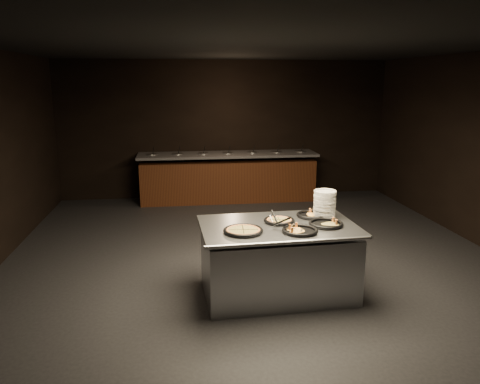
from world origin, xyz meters
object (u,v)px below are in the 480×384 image
Objects in this scene: pan_veggie_whole at (243,231)px; pan_cheese_whole at (279,220)px; serving_counter at (278,261)px; plate_stack at (325,204)px.

pan_veggie_whole and pan_cheese_whole have the same top height.
pan_cheese_whole reaches higher than serving_counter.
serving_counter is at bearing -157.70° from plate_stack.
pan_cheese_whole is at bearing -165.59° from plate_stack.
pan_veggie_whole is at bearing -145.76° from pan_cheese_whole.
plate_stack reaches higher than pan_cheese_whole.
plate_stack is 1.17m from pan_veggie_whole.
pan_veggie_whole is 0.57m from pan_cheese_whole.
serving_counter is at bearing -107.30° from pan_cheese_whole.
pan_veggie_whole reaches higher than serving_counter.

